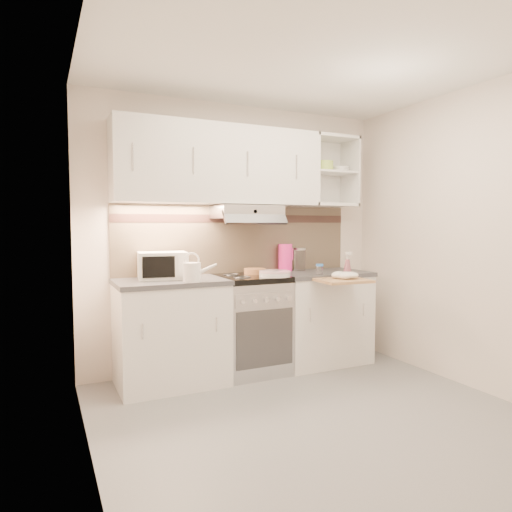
{
  "coord_description": "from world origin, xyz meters",
  "views": [
    {
      "loc": [
        -1.74,
        -2.67,
        1.37
      ],
      "look_at": [
        -0.02,
        0.95,
        1.09
      ],
      "focal_mm": 32.0,
      "sensor_mm": 36.0,
      "label": 1
    }
  ],
  "objects_px": {
    "spray_bottle": "(347,264)",
    "cutting_board": "(342,280)",
    "plate_stack": "(275,274)",
    "pink_pitcher": "(285,257)",
    "electric_range": "(251,324)",
    "glass_jar": "(300,259)",
    "microwave": "(162,265)",
    "watering_can": "(193,271)"
  },
  "relations": [
    {
      "from": "glass_jar",
      "to": "spray_bottle",
      "type": "relative_size",
      "value": 1.06
    },
    {
      "from": "microwave",
      "to": "watering_can",
      "type": "bearing_deg",
      "value": -53.09
    },
    {
      "from": "cutting_board",
      "to": "plate_stack",
      "type": "bearing_deg",
      "value": 154.98
    },
    {
      "from": "glass_jar",
      "to": "plate_stack",
      "type": "bearing_deg",
      "value": -142.05
    },
    {
      "from": "electric_range",
      "to": "cutting_board",
      "type": "height_order",
      "value": "electric_range"
    },
    {
      "from": "watering_can",
      "to": "cutting_board",
      "type": "bearing_deg",
      "value": 10.37
    },
    {
      "from": "spray_bottle",
      "to": "watering_can",
      "type": "bearing_deg",
      "value": 167.38
    },
    {
      "from": "pink_pitcher",
      "to": "cutting_board",
      "type": "bearing_deg",
      "value": -59.9
    },
    {
      "from": "pink_pitcher",
      "to": "glass_jar",
      "type": "distance_m",
      "value": 0.17
    },
    {
      "from": "watering_can",
      "to": "spray_bottle",
      "type": "relative_size",
      "value": 1.28
    },
    {
      "from": "electric_range",
      "to": "watering_can",
      "type": "xyz_separation_m",
      "value": [
        -0.62,
        -0.22,
        0.54
      ]
    },
    {
      "from": "cutting_board",
      "to": "spray_bottle",
      "type": "bearing_deg",
      "value": 50.83
    },
    {
      "from": "plate_stack",
      "to": "glass_jar",
      "type": "distance_m",
      "value": 0.62
    },
    {
      "from": "microwave",
      "to": "spray_bottle",
      "type": "distance_m",
      "value": 1.74
    },
    {
      "from": "electric_range",
      "to": "microwave",
      "type": "distance_m",
      "value": 0.98
    },
    {
      "from": "spray_bottle",
      "to": "cutting_board",
      "type": "xyz_separation_m",
      "value": [
        -0.25,
        -0.26,
        -0.11
      ]
    },
    {
      "from": "electric_range",
      "to": "pink_pitcher",
      "type": "relative_size",
      "value": 3.32
    },
    {
      "from": "watering_can",
      "to": "glass_jar",
      "type": "xyz_separation_m",
      "value": [
        1.26,
        0.42,
        0.03
      ]
    },
    {
      "from": "microwave",
      "to": "plate_stack",
      "type": "distance_m",
      "value": 0.99
    },
    {
      "from": "spray_bottle",
      "to": "cutting_board",
      "type": "relative_size",
      "value": 0.5
    },
    {
      "from": "watering_can",
      "to": "glass_jar",
      "type": "relative_size",
      "value": 1.21
    },
    {
      "from": "electric_range",
      "to": "pink_pitcher",
      "type": "xyz_separation_m",
      "value": [
        0.47,
        0.2,
        0.59
      ]
    },
    {
      "from": "cutting_board",
      "to": "watering_can",
      "type": "bearing_deg",
      "value": 173.78
    },
    {
      "from": "plate_stack",
      "to": "pink_pitcher",
      "type": "relative_size",
      "value": 1.03
    },
    {
      "from": "electric_range",
      "to": "glass_jar",
      "type": "height_order",
      "value": "glass_jar"
    },
    {
      "from": "microwave",
      "to": "pink_pitcher",
      "type": "distance_m",
      "value": 1.27
    },
    {
      "from": "electric_range",
      "to": "pink_pitcher",
      "type": "bearing_deg",
      "value": 22.93
    },
    {
      "from": "electric_range",
      "to": "plate_stack",
      "type": "distance_m",
      "value": 0.53
    },
    {
      "from": "watering_can",
      "to": "pink_pitcher",
      "type": "distance_m",
      "value": 1.17
    },
    {
      "from": "microwave",
      "to": "watering_can",
      "type": "xyz_separation_m",
      "value": [
        0.17,
        -0.32,
        -0.03
      ]
    },
    {
      "from": "microwave",
      "to": "plate_stack",
      "type": "relative_size",
      "value": 1.6
    },
    {
      "from": "pink_pitcher",
      "to": "glass_jar",
      "type": "bearing_deg",
      "value": 14.0
    },
    {
      "from": "electric_range",
      "to": "cutting_board",
      "type": "xyz_separation_m",
      "value": [
        0.67,
        -0.48,
        0.42
      ]
    },
    {
      "from": "microwave",
      "to": "watering_can",
      "type": "distance_m",
      "value": 0.36
    },
    {
      "from": "plate_stack",
      "to": "spray_bottle",
      "type": "height_order",
      "value": "spray_bottle"
    },
    {
      "from": "microwave",
      "to": "spray_bottle",
      "type": "height_order",
      "value": "microwave"
    },
    {
      "from": "microwave",
      "to": "plate_stack",
      "type": "bearing_deg",
      "value": -7.87
    },
    {
      "from": "electric_range",
      "to": "microwave",
      "type": "height_order",
      "value": "microwave"
    },
    {
      "from": "watering_can",
      "to": "pink_pitcher",
      "type": "relative_size",
      "value": 1.01
    },
    {
      "from": "pink_pitcher",
      "to": "cutting_board",
      "type": "relative_size",
      "value": 0.63
    },
    {
      "from": "plate_stack",
      "to": "watering_can",
      "type": "bearing_deg",
      "value": -176.78
    },
    {
      "from": "microwave",
      "to": "cutting_board",
      "type": "relative_size",
      "value": 1.03
    }
  ]
}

